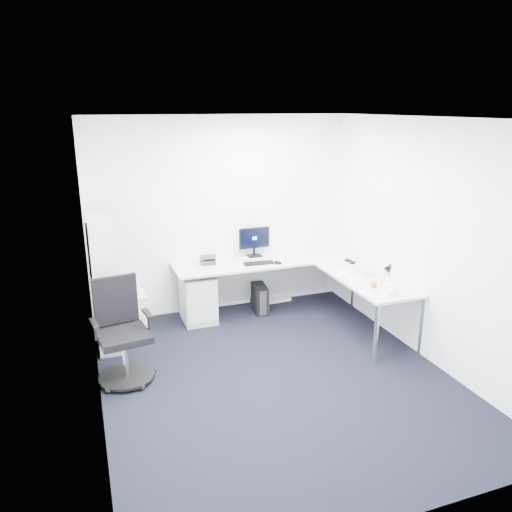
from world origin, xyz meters
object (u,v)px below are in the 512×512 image
object	(u,v)px
monitor	(254,242)
laptop	(370,262)
bookshelf	(105,281)
task_chair	(123,333)
l_desk	(275,294)

from	to	relation	value
monitor	laptop	size ratio (longest dim) A/B	1.20
bookshelf	laptop	xyz separation A→B (m)	(3.24, -0.64, 0.08)
monitor	laptop	bearing A→B (deg)	-47.21
bookshelf	task_chair	distance (m)	1.02
monitor	laptop	world-z (taller)	monitor
l_desk	laptop	xyz separation A→B (m)	(1.06, -0.59, 0.51)
monitor	laptop	distance (m)	1.64
task_chair	monitor	distance (m)	2.52
l_desk	laptop	distance (m)	1.32
l_desk	monitor	world-z (taller)	monitor
l_desk	laptop	bearing A→B (deg)	-29.13
l_desk	bookshelf	world-z (taller)	bookshelf
task_chair	laptop	world-z (taller)	task_chair
l_desk	bookshelf	size ratio (longest dim) A/B	1.60
l_desk	task_chair	distance (m)	2.28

